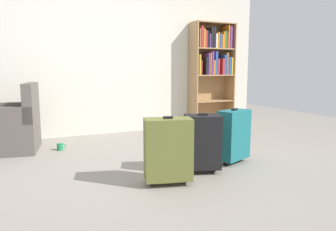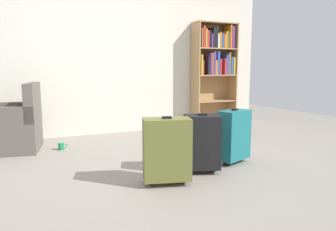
# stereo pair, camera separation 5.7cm
# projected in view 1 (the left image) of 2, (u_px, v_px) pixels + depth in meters

# --- Properties ---
(ground_plane) EXTENTS (10.25, 10.25, 0.00)m
(ground_plane) POSITION_uv_depth(u_px,v_px,m) (153.00, 165.00, 3.64)
(ground_plane) COLOR gray
(back_wall) EXTENTS (5.86, 0.10, 2.60)m
(back_wall) POSITION_uv_depth(u_px,v_px,m) (104.00, 56.00, 5.32)
(back_wall) COLOR beige
(back_wall) RESTS_ON ground
(bookshelf) EXTENTS (0.82, 0.33, 1.91)m
(bookshelf) POSITION_uv_depth(u_px,v_px,m) (212.00, 64.00, 5.96)
(bookshelf) COLOR #A87F51
(bookshelf) RESTS_ON ground
(armchair) EXTENTS (0.81, 0.81, 0.90)m
(armchair) POSITION_uv_depth(u_px,v_px,m) (12.00, 128.00, 4.24)
(armchair) COLOR #59514C
(armchair) RESTS_ON ground
(mug) EXTENTS (0.12, 0.08, 0.10)m
(mug) POSITION_uv_depth(u_px,v_px,m) (60.00, 147.00, 4.32)
(mug) COLOR #1E7F4C
(mug) RESTS_ON ground
(suitcase_teal) EXTENTS (0.45, 0.33, 0.63)m
(suitcase_teal) POSITION_uv_depth(u_px,v_px,m) (234.00, 135.00, 3.71)
(suitcase_teal) COLOR #19666B
(suitcase_teal) RESTS_ON ground
(suitcase_black) EXTENTS (0.43, 0.36, 0.63)m
(suitcase_black) POSITION_uv_depth(u_px,v_px,m) (202.00, 142.00, 3.37)
(suitcase_black) COLOR black
(suitcase_black) RESTS_ON ground
(suitcase_olive) EXTENTS (0.48, 0.34, 0.65)m
(suitcase_olive) POSITION_uv_depth(u_px,v_px,m) (168.00, 149.00, 3.01)
(suitcase_olive) COLOR brown
(suitcase_olive) RESTS_ON ground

